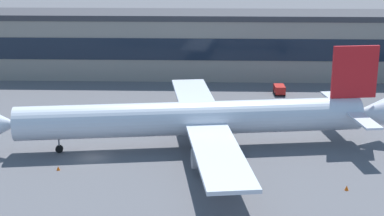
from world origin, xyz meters
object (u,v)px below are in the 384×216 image
airliner (197,118)px  traffic_cone_0 (58,168)px  baggage_tug (279,89)px  traffic_cone_1 (347,188)px

airliner → traffic_cone_0: 21.26m
airliner → baggage_tug: size_ratio=16.13×
airliner → baggage_tug: (15.62, 31.23, -3.48)m
airliner → traffic_cone_1: 24.35m
baggage_tug → traffic_cone_1: (3.28, -45.99, -0.76)m
baggage_tug → traffic_cone_0: (-34.15, -40.73, -0.78)m
airliner → traffic_cone_0: bearing=-152.8°
airliner → traffic_cone_1: bearing=-38.0°
airliner → traffic_cone_1: (18.90, -14.76, -4.24)m
traffic_cone_0 → traffic_cone_1: bearing=-8.0°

